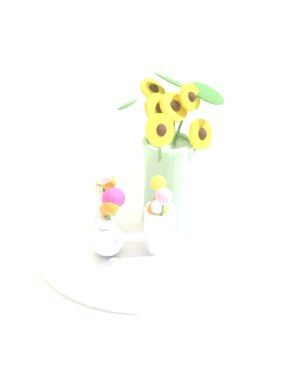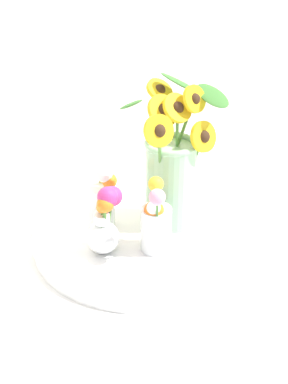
% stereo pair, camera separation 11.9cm
% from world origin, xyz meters
% --- Properties ---
extents(ground_plane, '(6.00, 6.00, 0.00)m').
position_xyz_m(ground_plane, '(0.00, 0.00, 0.00)').
color(ground_plane, white).
extents(serving_tray, '(0.51, 0.51, 0.02)m').
position_xyz_m(serving_tray, '(0.02, 0.12, 0.01)').
color(serving_tray, white).
rests_on(serving_tray, ground_plane).
extents(mason_jar_sunflowers, '(0.25, 0.22, 0.35)m').
position_xyz_m(mason_jar_sunflowers, '(0.10, 0.13, 0.16)').
color(mason_jar_sunflowers, '#99CC9E').
rests_on(mason_jar_sunflowers, serving_tray).
extents(vase_small_center, '(0.08, 0.09, 0.18)m').
position_xyz_m(vase_small_center, '(-0.01, 0.05, 0.10)').
color(vase_small_center, white).
rests_on(vase_small_center, serving_tray).
extents(vase_bulb_right, '(0.09, 0.08, 0.17)m').
position_xyz_m(vase_bulb_right, '(-0.09, 0.11, 0.10)').
color(vase_bulb_right, white).
rests_on(vase_bulb_right, serving_tray).
extents(vase_small_back, '(0.07, 0.08, 0.17)m').
position_xyz_m(vase_small_back, '(-0.04, 0.20, 0.10)').
color(vase_small_back, white).
rests_on(vase_small_back, serving_tray).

